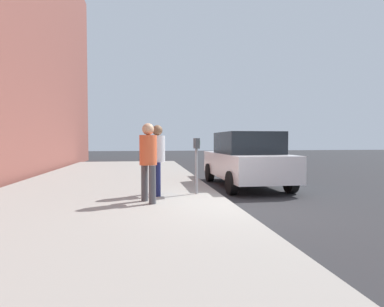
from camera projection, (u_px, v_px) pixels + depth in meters
The scene contains 6 objects.
ground_plane at pixel (232, 209), 6.78m from camera, with size 80.00×80.00×0.00m, color #2B2B2D.
sidewalk_slab at pixel (90, 210), 6.33m from camera, with size 28.00×6.00×0.15m, color gray.
parking_meter at pixel (197, 154), 7.79m from camera, with size 0.36×0.12×1.41m.
pedestrian_at_meter at pixel (157, 154), 7.62m from camera, with size 0.53×0.38×1.73m.
pedestrian_bystander at pixel (148, 156), 6.69m from camera, with size 0.49×0.38×1.72m.
parked_sedan_near at pixel (246, 159), 10.01m from camera, with size 4.42×2.00×1.77m.
Camera 1 is at (-6.52, 1.87, 1.49)m, focal length 28.85 mm.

